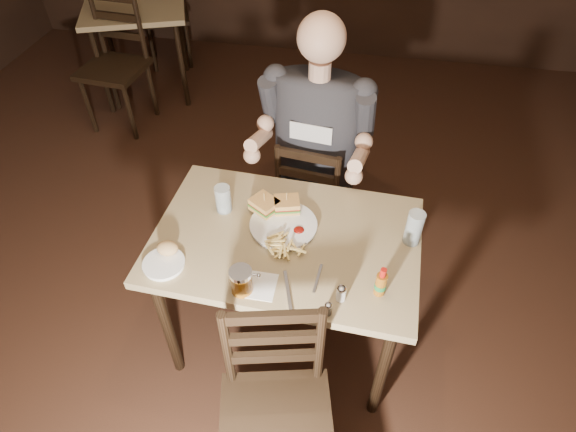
% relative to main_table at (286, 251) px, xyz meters
% --- Properties ---
extents(room_shell, '(7.00, 7.00, 7.00)m').
position_rel_main_table_xyz_m(room_shell, '(-0.26, -0.15, 0.72)').
color(room_shell, black).
rests_on(room_shell, ground).
extents(main_table, '(1.16, 0.80, 0.77)m').
position_rel_main_table_xyz_m(main_table, '(0.00, 0.00, 0.00)').
color(main_table, tan).
rests_on(main_table, ground).
extents(bg_table, '(1.03, 1.03, 0.77)m').
position_rel_main_table_xyz_m(bg_table, '(-1.68, 2.31, -0.00)').
color(bg_table, tan).
rests_on(bg_table, ground).
extents(chair_far, '(0.44, 0.47, 0.84)m').
position_rel_main_table_xyz_m(chair_far, '(0.04, 0.69, -0.26)').
color(chair_far, black).
rests_on(chair_far, ground).
extents(chair_near, '(0.52, 0.55, 0.92)m').
position_rel_main_table_xyz_m(chair_near, '(0.08, -0.66, -0.22)').
color(chair_near, black).
rests_on(chair_near, ground).
extents(bg_chair_far, '(0.57, 0.59, 0.90)m').
position_rel_main_table_xyz_m(bg_chair_far, '(-1.68, 2.86, -0.23)').
color(bg_chair_far, black).
rests_on(bg_chair_far, ground).
extents(bg_chair_near, '(0.50, 0.53, 0.98)m').
position_rel_main_table_xyz_m(bg_chair_near, '(-1.68, 1.76, -0.19)').
color(bg_chair_near, black).
rests_on(bg_chair_near, ground).
extents(diner, '(0.65, 0.54, 1.03)m').
position_rel_main_table_xyz_m(diner, '(0.03, 0.64, 0.27)').
color(diner, '#2A282D').
rests_on(diner, chair_far).
extents(dinner_plate, '(0.30, 0.30, 0.02)m').
position_rel_main_table_xyz_m(dinner_plate, '(-0.02, 0.06, 0.10)').
color(dinner_plate, white).
rests_on(dinner_plate, main_table).
extents(sandwich_left, '(0.15, 0.14, 0.10)m').
position_rel_main_table_xyz_m(sandwich_left, '(-0.12, 0.13, 0.15)').
color(sandwich_left, '#E0A553').
rests_on(sandwich_left, dinner_plate).
extents(sandwich_right, '(0.13, 0.12, 0.10)m').
position_rel_main_table_xyz_m(sandwich_right, '(-0.02, 0.15, 0.15)').
color(sandwich_right, '#E0A553').
rests_on(sandwich_right, dinner_plate).
extents(fries_pile, '(0.25, 0.18, 0.04)m').
position_rel_main_table_xyz_m(fries_pile, '(0.01, -0.07, 0.12)').
color(fries_pile, '#E1BD5D').
rests_on(fries_pile, dinner_plate).
extents(ketchup_dollop, '(0.05, 0.05, 0.01)m').
position_rel_main_table_xyz_m(ketchup_dollop, '(0.05, 0.03, 0.11)').
color(ketchup_dollop, maroon).
rests_on(ketchup_dollop, dinner_plate).
extents(glass_left, '(0.07, 0.07, 0.13)m').
position_rel_main_table_xyz_m(glass_left, '(-0.30, 0.12, 0.15)').
color(glass_left, silver).
rests_on(glass_left, main_table).
extents(glass_right, '(0.07, 0.07, 0.16)m').
position_rel_main_table_xyz_m(glass_right, '(0.52, 0.07, 0.17)').
color(glass_right, silver).
rests_on(glass_right, main_table).
extents(hot_sauce, '(0.05, 0.05, 0.14)m').
position_rel_main_table_xyz_m(hot_sauce, '(0.40, -0.22, 0.16)').
color(hot_sauce, '#894D0F').
rests_on(hot_sauce, main_table).
extents(salt_shaker, '(0.04, 0.04, 0.07)m').
position_rel_main_table_xyz_m(salt_shaker, '(0.26, -0.27, 0.12)').
color(salt_shaker, white).
rests_on(salt_shaker, main_table).
extents(pepper_shaker, '(0.03, 0.03, 0.06)m').
position_rel_main_table_xyz_m(pepper_shaker, '(0.22, -0.35, 0.12)').
color(pepper_shaker, '#38332D').
rests_on(pepper_shaker, main_table).
extents(syrup_dispenser, '(0.09, 0.09, 0.11)m').
position_rel_main_table_xyz_m(syrup_dispenser, '(-0.12, -0.30, 0.14)').
color(syrup_dispenser, '#894D0F').
rests_on(syrup_dispenser, main_table).
extents(napkin, '(0.14, 0.13, 0.00)m').
position_rel_main_table_xyz_m(napkin, '(-0.06, -0.27, 0.09)').
color(napkin, white).
rests_on(napkin, main_table).
extents(knife, '(0.08, 0.21, 0.01)m').
position_rel_main_table_xyz_m(knife, '(0.06, -0.29, 0.09)').
color(knife, silver).
rests_on(knife, napkin).
extents(fork, '(0.02, 0.15, 0.00)m').
position_rel_main_table_xyz_m(fork, '(0.16, -0.20, 0.09)').
color(fork, silver).
rests_on(fork, napkin).
extents(side_plate, '(0.17, 0.17, 0.01)m').
position_rel_main_table_xyz_m(side_plate, '(-0.46, -0.24, 0.09)').
color(side_plate, white).
rests_on(side_plate, main_table).
extents(bread_roll, '(0.09, 0.08, 0.05)m').
position_rel_main_table_xyz_m(bread_roll, '(-0.46, -0.18, 0.13)').
color(bread_roll, tan).
rests_on(bread_roll, side_plate).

